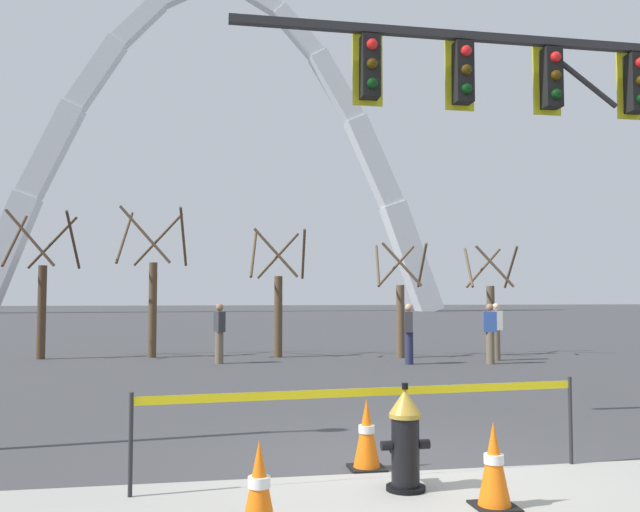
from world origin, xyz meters
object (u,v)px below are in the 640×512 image
object	(u,v)px
traffic_cone_mid_sidewalk	(494,466)
pedestrian_walking_right	(496,331)
pedestrian_walking_left	(490,333)
monument_arch	(219,160)
traffic_cone_curb_edge	(259,490)
traffic_signal_gantry	(578,122)
traffic_cone_by_hydrant	(367,435)
pedestrian_standing_center	(409,333)
pedestrian_near_trees	(219,333)
fire_hydrant	(405,440)

from	to	relation	value
traffic_cone_mid_sidewalk	pedestrian_walking_right	distance (m)	13.51
traffic_cone_mid_sidewalk	pedestrian_walking_left	distance (m)	12.47
monument_arch	traffic_cone_curb_edge	bearing A→B (deg)	-91.43
pedestrian_walking_left	pedestrian_walking_right	xyz separation A→B (m)	(0.58, 0.88, 0.00)
traffic_signal_gantry	monument_arch	size ratio (longest dim) A/B	0.15
traffic_cone_by_hydrant	pedestrian_standing_center	distance (m)	10.89
pedestrian_walking_left	pedestrian_standing_center	bearing A→B (deg)	172.09
traffic_cone_by_hydrant	pedestrian_near_trees	distance (m)	11.35
fire_hydrant	traffic_cone_curb_edge	xyz separation A→B (m)	(-1.44, -0.98, -0.11)
traffic_signal_gantry	pedestrian_near_trees	size ratio (longest dim) A/B	4.92
traffic_signal_gantry	monument_arch	bearing A→B (deg)	92.94
pedestrian_walking_right	pedestrian_near_trees	xyz separation A→B (m)	(-7.63, 0.49, 0.00)
traffic_cone_curb_edge	pedestrian_near_trees	xyz separation A→B (m)	(0.11, 13.08, 0.46)
traffic_cone_curb_edge	pedestrian_standing_center	distance (m)	13.02
monument_arch	pedestrian_walking_left	xyz separation A→B (m)	(5.42, -58.22, -16.08)
monument_arch	traffic_signal_gantry	bearing A→B (deg)	-87.06
traffic_cone_by_hydrant	pedestrian_walking_left	xyz separation A→B (m)	(5.89, 9.91, 0.46)
traffic_cone_mid_sidewalk	pedestrian_walking_right	world-z (taller)	pedestrian_walking_right
pedestrian_walking_left	pedestrian_near_trees	world-z (taller)	same
traffic_cone_mid_sidewalk	pedestrian_standing_center	world-z (taller)	pedestrian_standing_center
traffic_signal_gantry	pedestrian_near_trees	world-z (taller)	traffic_signal_gantry
pedestrian_standing_center	pedestrian_walking_right	size ratio (longest dim) A/B	1.00
traffic_cone_by_hydrant	pedestrian_walking_right	size ratio (longest dim) A/B	0.46
traffic_cone_by_hydrant	traffic_cone_curb_edge	distance (m)	2.20
fire_hydrant	traffic_signal_gantry	xyz separation A→B (m)	(3.69, 3.04, 3.94)
traffic_signal_gantry	pedestrian_walking_left	distance (m)	8.72
traffic_signal_gantry	pedestrian_walking_left	world-z (taller)	traffic_signal_gantry
fire_hydrant	traffic_signal_gantry	size ratio (longest dim) A/B	0.13
monument_arch	pedestrian_walking_left	world-z (taller)	monument_arch
traffic_cone_by_hydrant	traffic_cone_mid_sidewalk	distance (m)	1.62
pedestrian_standing_center	traffic_cone_curb_edge	bearing A→B (deg)	-112.70
traffic_cone_mid_sidewalk	fire_hydrant	bearing A→B (deg)	133.10
pedestrian_walking_right	monument_arch	bearing A→B (deg)	95.98
traffic_cone_by_hydrant	pedestrian_standing_center	world-z (taller)	pedestrian_standing_center
monument_arch	pedestrian_walking_right	distance (m)	59.85
traffic_cone_curb_edge	pedestrian_standing_center	size ratio (longest dim) A/B	0.46
traffic_cone_mid_sidewalk	pedestrian_walking_left	size ratio (longest dim) A/B	0.46
monument_arch	pedestrian_walking_right	xyz separation A→B (m)	(6.00, -57.33, -16.08)
pedestrian_near_trees	traffic_cone_by_hydrant	bearing A→B (deg)	-84.11
monument_arch	pedestrian_near_trees	world-z (taller)	monument_arch
fire_hydrant	pedestrian_near_trees	xyz separation A→B (m)	(-1.33, 12.09, 0.35)
traffic_cone_mid_sidewalk	pedestrian_standing_center	size ratio (longest dim) A/B	0.46
pedestrian_near_trees	traffic_cone_curb_edge	bearing A→B (deg)	-90.50
traffic_cone_by_hydrant	pedestrian_standing_center	xyz separation A→B (m)	(3.74, 10.21, 0.46)
traffic_cone_curb_edge	traffic_cone_by_hydrant	bearing A→B (deg)	54.46
traffic_cone_curb_edge	traffic_signal_gantry	bearing A→B (deg)	38.06
monument_arch	pedestrian_walking_right	size ratio (longest dim) A/B	32.34
fire_hydrant	pedestrian_standing_center	distance (m)	11.59
traffic_cone_by_hydrant	traffic_signal_gantry	xyz separation A→B (m)	(3.85, 2.23, 4.05)
traffic_cone_mid_sidewalk	pedestrian_near_trees	xyz separation A→B (m)	(-1.91, 12.72, 0.46)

